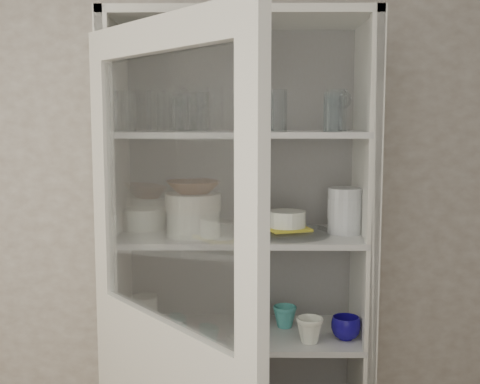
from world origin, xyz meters
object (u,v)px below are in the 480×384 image
at_px(white_ramekin, 287,219).
at_px(measuring_cups, 169,330).
at_px(plate_stack_front, 193,223).
at_px(terracotta_bowl, 193,187).
at_px(goblet_3, 342,108).
at_px(cream_bowl, 193,202).
at_px(goblet_1, 185,108).
at_px(mug_teal, 285,317).
at_px(pantry_cabinet, 240,306).
at_px(grey_bowl_stack, 345,211).
at_px(mug_white, 310,330).
at_px(white_canister, 145,311).
at_px(plate_stack_back, 144,218).
at_px(teal_jar, 247,313).
at_px(yellow_trivet, 287,228).
at_px(goblet_0, 199,109).
at_px(glass_platter, 287,232).
at_px(mug_blue, 346,328).
at_px(goblet_2, 254,107).

xyz_separation_m(white_ramekin, measuring_cups, (-0.46, -0.03, -0.44)).
bearing_deg(plate_stack_front, terracotta_bowl, 0.00).
bearing_deg(goblet_3, measuring_cups, -169.42).
height_order(goblet_3, cream_bowl, goblet_3).
bearing_deg(cream_bowl, white_ramekin, 4.82).
relative_size(goblet_1, mug_teal, 1.87).
distance_m(pantry_cabinet, grey_bowl_stack, 0.58).
xyz_separation_m(terracotta_bowl, mug_white, (0.44, -0.07, -0.54)).
height_order(pantry_cabinet, white_canister, pantry_cabinet).
distance_m(plate_stack_back, white_canister, 0.38).
bearing_deg(plate_stack_back, plate_stack_front, -35.20).
xyz_separation_m(plate_stack_back, teal_jar, (0.43, -0.04, -0.39)).
bearing_deg(mug_teal, terracotta_bowl, -158.93).
distance_m(mug_teal, mug_white, 0.19).
xyz_separation_m(white_ramekin, mug_white, (0.08, -0.10, -0.41)).
bearing_deg(mug_teal, yellow_trivet, -84.30).
height_order(yellow_trivet, white_canister, yellow_trivet).
bearing_deg(goblet_0, measuring_cups, -124.18).
bearing_deg(terracotta_bowl, teal_jar, 29.69).
xyz_separation_m(plate_stack_back, grey_bowl_stack, (0.81, -0.10, 0.05)).
bearing_deg(glass_platter, teal_jar, 150.12).
relative_size(plate_stack_back, white_canister, 1.49).
distance_m(white_ramekin, mug_white, 0.43).
xyz_separation_m(goblet_1, white_ramekin, (0.40, -0.10, -0.43)).
relative_size(goblet_3, yellow_trivet, 1.14).
xyz_separation_m(mug_teal, measuring_cups, (-0.46, -0.10, -0.02)).
distance_m(pantry_cabinet, goblet_1, 0.84).
bearing_deg(cream_bowl, measuring_cups, 177.36).
bearing_deg(goblet_3, goblet_1, 179.73).
relative_size(white_ramekin, mug_blue, 1.28).
bearing_deg(goblet_0, teal_jar, -14.98).
bearing_deg(teal_jar, yellow_trivet, -29.88).
bearing_deg(mug_teal, goblet_3, 12.51).
xyz_separation_m(goblet_3, mug_white, (-0.14, -0.20, -0.84)).
bearing_deg(mug_teal, pantry_cabinet, 178.09).
xyz_separation_m(plate_stack_front, plate_stack_back, (-0.22, 0.15, -0.01)).
bearing_deg(teal_jar, plate_stack_back, 175.24).
bearing_deg(grey_bowl_stack, white_canister, 175.70).
relative_size(goblet_2, mug_teal, 1.94).
bearing_deg(goblet_0, terracotta_bowl, -94.46).
bearing_deg(yellow_trivet, white_canister, 171.74).
relative_size(goblet_2, goblet_3, 1.05).
distance_m(goblet_0, mug_teal, 0.91).
bearing_deg(goblet_2, white_canister, -172.15).
height_order(yellow_trivet, measuring_cups, yellow_trivet).
relative_size(goblet_2, glass_platter, 0.55).
height_order(grey_bowl_stack, mug_blue, grey_bowl_stack).
bearing_deg(white_ramekin, cream_bowl, -175.18).
bearing_deg(mug_teal, measuring_cups, -162.79).
distance_m(goblet_1, white_canister, 0.84).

